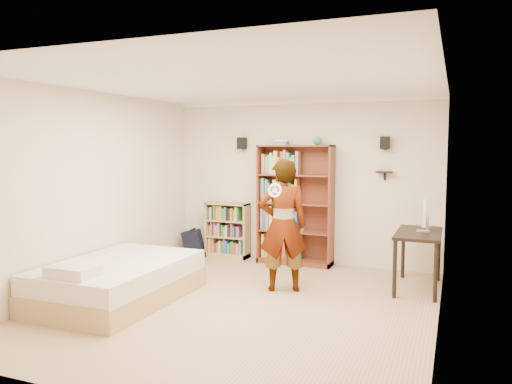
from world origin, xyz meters
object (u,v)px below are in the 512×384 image
(tall_bookshelf, at_px, (295,205))
(daybed, at_px, (119,276))
(computer_desk, at_px, (418,260))
(person, at_px, (283,225))
(low_bookshelf, at_px, (228,230))

(tall_bookshelf, relative_size, daybed, 0.93)
(computer_desk, height_order, person, person)
(computer_desk, distance_m, person, 1.91)
(low_bookshelf, bearing_deg, daybed, -94.82)
(computer_desk, xyz_separation_m, person, (-1.69, -0.75, 0.49))
(computer_desk, xyz_separation_m, daybed, (-3.48, -1.94, -0.08))
(low_bookshelf, xyz_separation_m, person, (1.56, -1.56, 0.41))
(tall_bookshelf, distance_m, person, 1.56)
(low_bookshelf, distance_m, daybed, 2.77)
(person, bearing_deg, daybed, 11.08)
(daybed, height_order, person, person)
(person, bearing_deg, computer_desk, -178.79)
(low_bookshelf, height_order, computer_desk, low_bookshelf)
(low_bookshelf, distance_m, computer_desk, 3.35)
(daybed, relative_size, person, 1.19)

